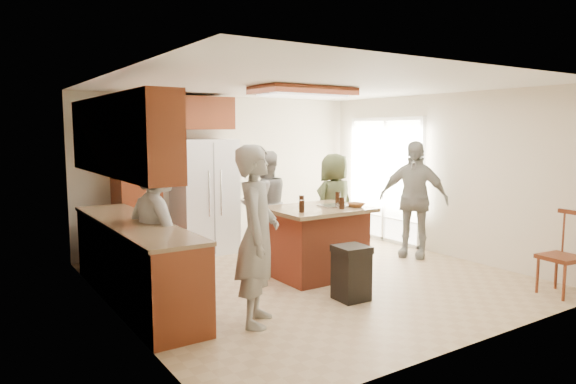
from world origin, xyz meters
TOP-DOWN VIEW (x-y plane):
  - room_shell at (4.37, 1.64)m, footprint 8.00×5.20m
  - person_front_left at (-1.38, -0.97)m, footprint 0.78×0.81m
  - person_behind_left at (0.12, 1.37)m, footprint 0.81×0.51m
  - person_behind_right at (1.13, 0.95)m, footprint 0.85×0.63m
  - person_side_right at (2.01, 0.12)m, footprint 1.00×1.17m
  - person_counter at (-1.95, 0.26)m, footprint 0.73×1.19m
  - left_cabinetry at (-2.24, 0.40)m, footprint 0.64×3.00m
  - back_wall_units at (-1.33, 2.20)m, footprint 1.80×0.60m
  - refrigerator at (-0.55, 2.12)m, footprint 0.90×0.76m
  - kitchen_island at (0.12, 0.04)m, footprint 1.28×1.03m
  - island_items at (0.36, -0.07)m, footprint 1.01×0.60m
  - trash_bin at (-0.12, -0.94)m, footprint 0.39×0.39m
  - spindle_chair at (2.07, -2.17)m, footprint 0.46×0.46m

SIDE VIEW (x-z plane):
  - trash_bin at x=-0.12m, z-range 0.00..0.63m
  - spindle_chair at x=2.07m, z-range -0.04..0.95m
  - kitchen_island at x=0.12m, z-range 0.01..0.94m
  - person_behind_right at x=1.13m, z-range 0.00..1.58m
  - person_behind_left at x=0.12m, z-range 0.00..1.63m
  - person_counter at x=-1.95m, z-range 0.00..1.71m
  - room_shell at x=4.37m, z-range -1.63..3.37m
  - person_side_right at x=2.01m, z-range 0.00..1.78m
  - refrigerator at x=-0.55m, z-range 0.00..1.80m
  - person_front_left at x=-1.38m, z-range 0.00..1.80m
  - left_cabinetry at x=-2.24m, z-range -0.19..2.11m
  - island_items at x=0.36m, z-range 0.89..1.04m
  - back_wall_units at x=-1.33m, z-range 0.15..2.60m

